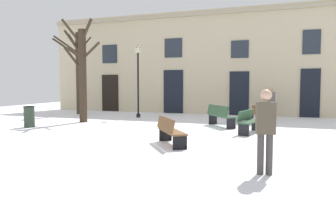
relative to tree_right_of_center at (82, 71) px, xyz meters
The scene contains 12 objects.
ground_plane 5.78m from the tree_right_of_center, 25.67° to the right, with size 34.31×34.31×0.00m, color white.
building_facade 7.79m from the tree_right_of_center, 52.81° to the left, with size 21.44×0.60×6.47m.
tree_right_of_center is the anchor object (origin of this frame).
tree_center 4.29m from the tree_right_of_center, 127.68° to the left, with size 1.69×2.19×5.07m.
streetlamp 3.33m from the tree_right_of_center, 58.84° to the left, with size 0.30×0.30×4.05m.
litter_bin 3.33m from the tree_right_of_center, 115.51° to the right, with size 0.47×0.47×0.92m.
bench_near_lamp 7.07m from the tree_right_of_center, ahead, with size 1.48×1.69×0.95m.
bench_facing_shops 9.06m from the tree_right_of_center, 20.11° to the left, with size 1.18×1.58×0.86m.
bench_far_corner 8.41m from the tree_right_of_center, ahead, with size 0.88×1.77×0.89m.
bench_back_to_back_left 7.59m from the tree_right_of_center, 34.79° to the right, with size 1.35×1.59×0.87m.
person_crossing_plaza 11.11m from the tree_right_of_center, 36.30° to the right, with size 0.42×0.30×1.79m.
person_strolling 10.30m from the tree_right_of_center, 29.96° to the left, with size 0.43×0.34×1.70m.
Camera 1 is at (4.36, -11.02, 1.90)m, focal length 33.48 mm.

